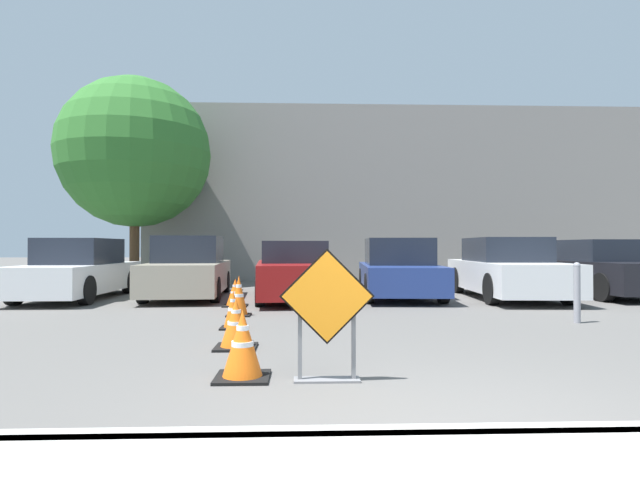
# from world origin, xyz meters

# --- Properties ---
(ground_plane) EXTENTS (96.00, 96.00, 0.00)m
(ground_plane) POSITION_xyz_m (0.00, 10.00, 0.00)
(ground_plane) COLOR #565451
(curb_lip) EXTENTS (27.09, 0.20, 0.14)m
(curb_lip) POSITION_xyz_m (0.00, 0.00, 0.07)
(curb_lip) COLOR #ADAAA3
(curb_lip) RESTS_ON ground_plane
(road_closed_sign) EXTENTS (0.92, 0.20, 1.28)m
(road_closed_sign) POSITION_xyz_m (-0.84, 1.64, 0.69)
(road_closed_sign) COLOR black
(road_closed_sign) RESTS_ON ground_plane
(traffic_cone_nearest) EXTENTS (0.53, 0.53, 0.68)m
(traffic_cone_nearest) POSITION_xyz_m (-1.67, 1.79, 0.33)
(traffic_cone_nearest) COLOR black
(traffic_cone_nearest) RESTS_ON ground_plane
(traffic_cone_second) EXTENTS (0.53, 0.53, 0.64)m
(traffic_cone_second) POSITION_xyz_m (-1.93, 3.27, 0.31)
(traffic_cone_second) COLOR black
(traffic_cone_second) RESTS_ON ground_plane
(traffic_cone_third) EXTENTS (0.39, 0.39, 0.61)m
(traffic_cone_third) POSITION_xyz_m (-2.17, 4.80, 0.29)
(traffic_cone_third) COLOR black
(traffic_cone_third) RESTS_ON ground_plane
(traffic_cone_fourth) EXTENTS (0.44, 0.44, 0.76)m
(traffic_cone_fourth) POSITION_xyz_m (-2.27, 6.27, 0.37)
(traffic_cone_fourth) COLOR black
(traffic_cone_fourth) RESTS_ON ground_plane
(traffic_cone_fifth) EXTENTS (0.52, 0.52, 0.60)m
(traffic_cone_fifth) POSITION_xyz_m (-2.54, 7.77, 0.29)
(traffic_cone_fifth) COLOR black
(traffic_cone_fifth) RESTS_ON ground_plane
(parked_car_nearest) EXTENTS (1.80, 4.50, 1.50)m
(parked_car_nearest) POSITION_xyz_m (-6.67, 9.52, 0.69)
(parked_car_nearest) COLOR white
(parked_car_nearest) RESTS_ON ground_plane
(parked_car_second) EXTENTS (2.04, 4.41, 1.57)m
(parked_car_second) POSITION_xyz_m (-3.99, 9.77, 0.71)
(parked_car_second) COLOR #A39984
(parked_car_second) RESTS_ON ground_plane
(parked_car_third) EXTENTS (2.07, 4.79, 1.43)m
(parked_car_third) POSITION_xyz_m (-1.30, 9.28, 0.67)
(parked_car_third) COLOR maroon
(parked_car_third) RESTS_ON ground_plane
(parked_car_fourth) EXTENTS (2.11, 4.30, 1.51)m
(parked_car_fourth) POSITION_xyz_m (1.39, 9.51, 0.69)
(parked_car_fourth) COLOR navy
(parked_car_fourth) RESTS_ON ground_plane
(parked_car_fifth) EXTENTS (2.11, 4.79, 1.53)m
(parked_car_fifth) POSITION_xyz_m (4.07, 9.25, 0.71)
(parked_car_fifth) COLOR white
(parked_car_fifth) RESTS_ON ground_plane
(parked_car_sixth) EXTENTS (1.91, 4.28, 1.48)m
(parked_car_sixth) POSITION_xyz_m (6.76, 9.70, 0.69)
(parked_car_sixth) COLOR black
(parked_car_sixth) RESTS_ON ground_plane
(bollard_nearest) EXTENTS (0.12, 0.12, 1.03)m
(bollard_nearest) POSITION_xyz_m (3.60, 5.18, 0.54)
(bollard_nearest) COLOR gray
(bollard_nearest) RESTS_ON ground_plane
(building_facade_backdrop) EXTENTS (19.60, 5.00, 6.80)m
(building_facade_backdrop) POSITION_xyz_m (2.62, 18.42, 3.40)
(building_facade_backdrop) COLOR gray
(building_facade_backdrop) RESTS_ON ground_plane
(street_tree_behind_lot) EXTENTS (5.03, 5.03, 6.98)m
(street_tree_behind_lot) POSITION_xyz_m (-6.72, 13.82, 4.46)
(street_tree_behind_lot) COLOR #513823
(street_tree_behind_lot) RESTS_ON ground_plane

